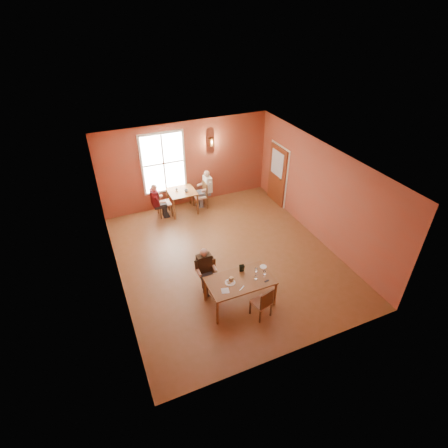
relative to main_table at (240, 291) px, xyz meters
name	(u,v)px	position (x,y,z in m)	size (l,w,h in m)	color
ground	(227,257)	(0.41, 1.75, -0.37)	(6.00, 7.00, 0.01)	brown
wall_back	(186,164)	(0.41, 5.25, 1.13)	(6.00, 0.04, 3.00)	brown
wall_front	(300,303)	(0.41, -1.75, 1.13)	(6.00, 0.04, 3.00)	brown
wall_left	(113,240)	(-2.59, 1.75, 1.13)	(0.04, 7.00, 3.00)	brown
wall_right	(320,193)	(3.41, 1.75, 1.13)	(0.04, 7.00, 3.00)	brown
ceiling	(227,162)	(0.41, 1.75, 2.63)	(6.00, 7.00, 0.04)	white
window	(164,163)	(-0.39, 5.20, 1.33)	(1.36, 0.10, 1.96)	white
door	(277,175)	(3.35, 4.05, 0.68)	(0.12, 1.04, 2.10)	maroon
wall_sconce	(211,142)	(1.31, 5.15, 1.83)	(0.16, 0.16, 0.28)	brown
main_table	(240,291)	(0.00, 0.00, 0.00)	(1.59, 0.90, 0.75)	brown
chair_diner_main	(211,278)	(-0.50, 0.65, 0.07)	(0.39, 0.39, 0.89)	brown
diner_main	(211,274)	(-0.50, 0.62, 0.22)	(0.48, 0.48, 1.19)	#3A211A
chair_empty	(261,302)	(0.29, -0.56, 0.06)	(0.38, 0.38, 0.86)	#5D2B14
plate_food	(230,282)	(-0.26, 0.01, 0.39)	(0.25, 0.25, 0.03)	white
sandwich	(231,280)	(-0.22, 0.05, 0.43)	(0.09, 0.08, 0.11)	tan
goblet_a	(256,271)	(0.45, 0.06, 0.46)	(0.07, 0.07, 0.17)	white
goblet_b	(264,274)	(0.58, -0.11, 0.47)	(0.07, 0.07, 0.19)	white
goblet_c	(256,278)	(0.32, -0.17, 0.46)	(0.07, 0.07, 0.18)	white
menu_stand	(242,268)	(0.17, 0.27, 0.47)	(0.12, 0.06, 0.20)	black
knife	(242,288)	(-0.08, -0.26, 0.37)	(0.19, 0.02, 0.00)	silver
napkin	(225,291)	(-0.47, -0.18, 0.38)	(0.18, 0.18, 0.01)	silver
side_plate	(263,267)	(0.74, 0.21, 0.38)	(0.17, 0.17, 0.01)	white
sunglasses	(267,281)	(0.56, -0.28, 0.38)	(0.12, 0.04, 0.01)	black
second_table	(183,201)	(0.04, 4.72, 0.03)	(0.90, 0.90, 0.80)	brown
chair_diner_white	(200,196)	(0.69, 4.72, 0.10)	(0.42, 0.42, 0.95)	brown
diner_white	(201,191)	(0.72, 4.72, 0.27)	(0.52, 0.52, 1.29)	white
chair_diner_maroon	(164,203)	(-0.61, 4.72, 0.11)	(0.43, 0.43, 0.97)	#3D240C
diner_maroon	(163,199)	(-0.64, 4.72, 0.25)	(0.49, 0.49, 1.24)	#520F15
cup_a	(186,191)	(0.16, 4.61, 0.47)	(0.13, 0.13, 0.10)	white
cup_b	(176,190)	(-0.12, 4.82, 0.47)	(0.09, 0.09, 0.09)	silver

